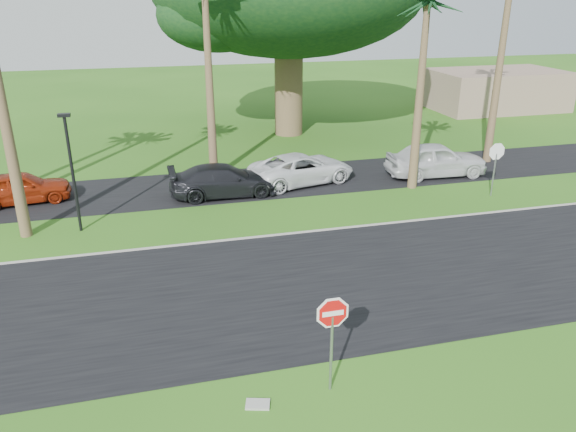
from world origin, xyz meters
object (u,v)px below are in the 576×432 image
(car_dark, at_px, (224,181))
(car_minivan, at_px, (302,169))
(car_red, at_px, (21,188))
(car_pickup, at_px, (436,160))
(stop_sign_far, at_px, (496,159))
(stop_sign_near, at_px, (332,325))

(car_dark, distance_m, car_minivan, 4.06)
(car_red, xyz_separation_m, car_pickup, (19.66, -1.07, 0.15))
(car_minivan, xyz_separation_m, car_pickup, (6.86, -0.64, 0.14))
(car_dark, bearing_deg, car_red, 81.38)
(stop_sign_far, relative_size, car_minivan, 0.51)
(car_red, bearing_deg, stop_sign_near, -156.59)
(stop_sign_near, bearing_deg, car_dark, 91.66)
(car_red, relative_size, car_dark, 0.84)
(car_minivan, bearing_deg, car_red, 74.80)
(stop_sign_far, relative_size, car_pickup, 0.52)
(stop_sign_far, xyz_separation_m, car_dark, (-11.91, 3.10, -1.05))
(car_dark, relative_size, car_minivan, 0.96)
(stop_sign_near, bearing_deg, car_red, 120.97)
(car_minivan, distance_m, car_pickup, 6.89)
(stop_sign_far, distance_m, car_minivan, 8.94)
(stop_sign_near, height_order, car_pickup, stop_sign_near)
(stop_sign_near, bearing_deg, car_minivan, 76.62)
(stop_sign_far, height_order, car_red, stop_sign_far)
(stop_sign_near, relative_size, stop_sign_far, 1.00)
(car_dark, bearing_deg, car_minivan, -78.01)
(stop_sign_near, height_order, stop_sign_far, same)
(car_pickup, bearing_deg, car_dark, 94.56)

